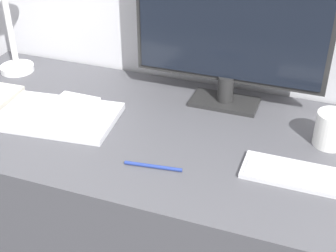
# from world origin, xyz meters

# --- Properties ---
(desk) EXTENTS (1.55, 0.63, 0.75)m
(desk) POSITION_xyz_m (0.00, 0.23, 0.37)
(desk) COLOR #4C4C51
(desk) RESTS_ON ground_plane
(monitor) EXTENTS (0.56, 0.11, 0.46)m
(monitor) POSITION_xyz_m (0.09, 0.43, 0.99)
(monitor) COLOR #262626
(monitor) RESTS_ON desk
(keyboard) EXTENTS (0.27, 0.11, 0.01)m
(keyboard) POSITION_xyz_m (0.35, 0.14, 0.75)
(keyboard) COLOR silver
(keyboard) RESTS_ON desk
(laptop) EXTENTS (0.35, 0.24, 0.02)m
(laptop) POSITION_xyz_m (-0.33, 0.18, 0.76)
(laptop) COLOR silver
(laptop) RESTS_ON desk
(ereader) EXTENTS (0.13, 0.20, 0.01)m
(ereader) POSITION_xyz_m (-0.32, 0.19, 0.77)
(ereader) COLOR white
(ereader) RESTS_ON laptop
(desk_lamp) EXTENTS (0.11, 0.11, 0.37)m
(desk_lamp) POSITION_xyz_m (-0.64, 0.41, 0.99)
(desk_lamp) COLOR white
(desk_lamp) RESTS_ON desk
(coffee_mug) EXTENTS (0.12, 0.08, 0.09)m
(coffee_mug) POSITION_xyz_m (0.40, 0.31, 0.79)
(coffee_mug) COLOR white
(coffee_mug) RESTS_ON desk
(pen) EXTENTS (0.14, 0.03, 0.01)m
(pen) POSITION_xyz_m (0.01, 0.06, 0.75)
(pen) COLOR navy
(pen) RESTS_ON desk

